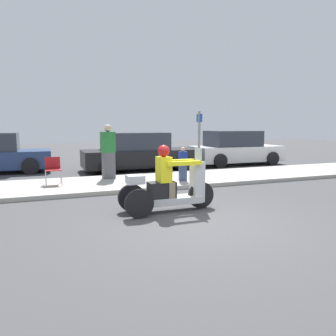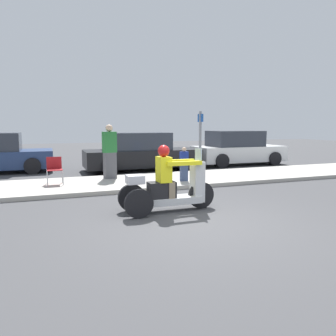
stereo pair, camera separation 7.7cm
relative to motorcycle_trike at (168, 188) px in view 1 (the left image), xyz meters
The scene contains 9 objects.
ground_plane 1.20m from the motorcycle_trike, 76.44° to the right, with size 60.00×60.00×0.00m, color #424244.
sidewalk_strip 3.60m from the motorcycle_trike, 85.98° to the left, with size 28.00×2.80×0.12m.
motorcycle_trike is the anchor object (origin of this frame).
spectator_far_back 3.35m from the motorcycle_trike, 60.88° to the left, with size 0.27×0.17×1.09m.
spectator_near_curb 4.30m from the motorcycle_trike, 96.91° to the left, with size 0.48×0.35×1.80m.
folding_chair_curbside 4.42m from the motorcycle_trike, 121.23° to the left, with size 0.47×0.47×0.82m.
parked_car_lot_right 6.78m from the motorcycle_trike, 79.61° to the left, with size 4.81×2.04×1.59m.
parked_car_lot_center 9.28m from the motorcycle_trike, 48.59° to the left, with size 4.36×2.05×1.63m.
street_sign 3.19m from the motorcycle_trike, 51.14° to the left, with size 0.08×0.36×2.20m.
Camera 1 is at (-2.79, -5.61, 1.92)m, focal length 35.00 mm.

